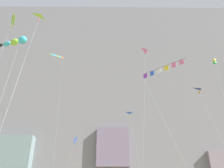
# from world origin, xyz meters

# --- Properties ---
(cliff_face) EXTENTS (180.00, 30.48, 63.92)m
(cliff_face) POSITION_xyz_m (-0.02, 65.79, 31.90)
(cliff_face) COLOR gray
(cliff_face) RESTS_ON ground
(kite_banner_high_center) EXTENTS (4.53, 3.83, 16.45)m
(kite_banner_high_center) POSITION_xyz_m (5.29, 14.94, 15.69)
(kite_banner_high_center) COLOR black
(kite_banner_high_center) RESTS_ON ground
(kite_diamond_upper_left) EXTENTS (1.83, 6.65, 35.35)m
(kite_diamond_upper_left) POSITION_xyz_m (-19.26, 26.42, 33.31)
(kite_diamond_upper_left) COLOR #8CCC33
(kite_diamond_upper_left) RESTS_ON ground
(kite_delta_upper_right) EXTENTS (1.38, 5.95, 19.69)m
(kite_delta_upper_right) POSITION_xyz_m (-7.96, 10.10, 18.54)
(kite_delta_upper_right) COLOR #8CCC33
(kite_delta_upper_right) RESTS_ON ground
(kite_box_far_left) EXTENTS (1.86, 4.71, 32.92)m
(kite_box_far_left) POSITION_xyz_m (23.17, 37.66, 31.98)
(kite_box_far_left) COLOR yellow
(kite_box_far_left) RESTS_ON ground
(kite_banner_low_right) EXTENTS (4.00, 3.38, 32.22)m
(kite_banner_low_right) POSITION_xyz_m (-11.96, 34.96, 27.67)
(kite_banner_low_right) COLOR black
(kite_banner_low_right) RESTS_ON ground
(kite_delta_mid_right) EXTENTS (2.65, 5.33, 17.53)m
(kite_delta_mid_right) POSITION_xyz_m (3.00, 33.11, 16.32)
(kite_delta_mid_right) COLOR blue
(kite_delta_mid_right) RESTS_ON ground
(kite_windsock_mid_left) EXTENTS (5.36, 7.76, 21.64)m
(kite_windsock_mid_left) POSITION_xyz_m (-12.87, 16.30, 20.94)
(kite_windsock_mid_left) COLOR #38B2D1
(kite_windsock_mid_left) RESTS_ON ground
(kite_diamond_high_right) EXTENTS (2.42, 5.44, 15.01)m
(kite_diamond_high_right) POSITION_xyz_m (-7.43, 37.54, 13.67)
(kite_diamond_high_right) COLOR blue
(kite_diamond_high_right) RESTS_ON ground
(kite_delta_low_center) EXTENTS (3.69, 4.57, 20.92)m
(kite_delta_low_center) POSITION_xyz_m (15.54, 29.62, 20.24)
(kite_delta_low_center) COLOR navy
(kite_delta_low_center) RESTS_ON ground
(kite_delta_near_cliff) EXTENTS (4.27, 3.44, 30.41)m
(kite_delta_near_cliff) POSITION_xyz_m (6.72, 31.12, 29.40)
(kite_delta_near_cliff) COLOR pink
(kite_delta_near_cliff) RESTS_ON ground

